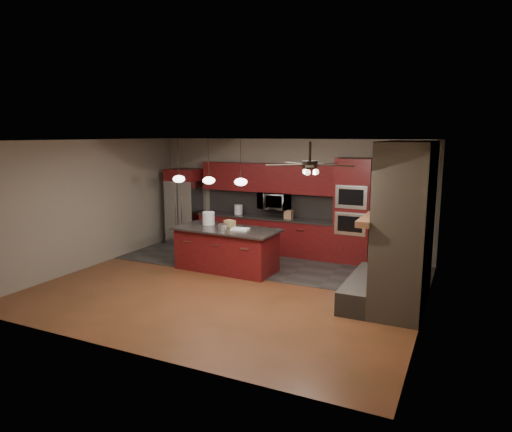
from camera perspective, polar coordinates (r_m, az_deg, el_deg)
The scene contains 22 objects.
ground at distance 8.97m, azimuth -3.03°, elevation -8.76°, with size 7.00×7.00×0.00m, color brown.
ceiling at distance 8.48m, azimuth -3.21°, elevation 9.43°, with size 7.00×6.00×0.02m, color white.
back_wall at distance 11.31m, azimuth 4.10°, elevation 2.49°, with size 7.00×0.02×2.80m, color #675E52.
right_wall at distance 7.63m, azimuth 20.71°, elevation -1.88°, with size 0.02×6.00×2.80m, color #675E52.
left_wall at distance 10.71m, azimuth -19.86°, elevation 1.47°, with size 0.02×6.00×2.80m, color #675E52.
slate_tile_patch at distance 10.51m, azimuth 1.63°, elevation -5.86°, with size 7.00×2.40×0.01m, color #2E2C29.
fireplace_column at distance 8.09m, azimuth 17.64°, elevation -1.80°, with size 1.30×2.10×2.80m.
back_cabinetry at distance 11.34m, azimuth 1.36°, elevation -0.06°, with size 3.59×0.64×2.20m.
oven_tower at distance 10.56m, azimuth 12.11°, elevation 0.60°, with size 0.80×0.63×2.38m.
microwave at distance 11.20m, azimuth 2.31°, elevation 1.92°, with size 0.73×0.41×0.50m, color silver.
refrigerator at distance 12.33m, azimuth -8.81°, elevation 1.17°, with size 0.85×0.75×2.01m.
kitchen_island at distance 9.89m, azimuth -3.70°, elevation -4.14°, with size 2.32×1.13×0.92m.
white_bucket at distance 10.21m, azimuth -5.94°, elevation -0.28°, with size 0.27×0.27×0.29m, color silver.
paint_can at distance 9.66m, azimuth -4.23°, elevation -1.36°, with size 0.18×0.18×0.12m, color silver.
paint_tray at distance 9.61m, azimuth -2.00°, elevation -1.66°, with size 0.36×0.25×0.04m, color white.
cardboard_box at distance 9.96m, azimuth -3.30°, elevation -0.94°, with size 0.22×0.16×0.14m, color #A28A54.
counter_bucket at distance 11.61m, azimuth -2.20°, elevation 0.81°, with size 0.21×0.21×0.24m, color silver.
counter_box at distance 11.00m, azimuth 4.10°, elevation 0.19°, with size 0.19×0.15×0.21m, color #996B4F.
pendant_left at distance 9.99m, azimuth -9.62°, elevation 4.62°, with size 0.26×0.26×0.92m.
pendant_center at distance 9.58m, azimuth -5.92°, elevation 4.47°, with size 0.26×0.26×0.92m.
pendant_right at distance 9.22m, azimuth -1.91°, elevation 4.30°, with size 0.26×0.26×0.92m.
ceiling_fan at distance 7.04m, azimuth 6.73°, elevation 6.44°, with size 1.27×1.33×0.41m.
Camera 1 is at (4.03, -7.47, 2.91)m, focal length 32.00 mm.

